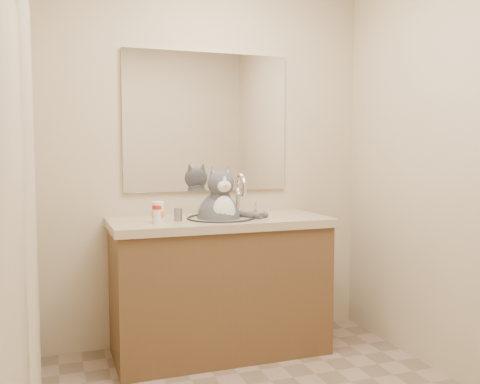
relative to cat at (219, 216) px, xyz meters
name	(u,v)px	position (x,y,z in m)	size (l,w,h in m)	color
room	(284,167)	(0.00, -0.96, 0.34)	(2.22, 2.52, 2.42)	gray
vanity	(220,283)	(0.00, 0.00, -0.42)	(1.34, 0.59, 1.12)	brown
mirror	(207,122)	(0.00, 0.27, 0.59)	(1.10, 0.02, 0.90)	white
shower_curtain	(32,211)	(-1.05, -0.86, 0.17)	(0.02, 1.30, 1.93)	beige
cat	(219,216)	(0.00, 0.00, 0.00)	(0.39, 0.30, 0.53)	#4B4B50
pill_bottle_redcap	(157,214)	(-0.40, -0.08, 0.04)	(0.06, 0.06, 0.10)	white
pill_bottle_orange	(158,213)	(-0.40, -0.07, 0.05)	(0.09, 0.09, 0.12)	white
grey_canister	(178,214)	(-0.27, -0.04, 0.03)	(0.06, 0.06, 0.08)	gray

